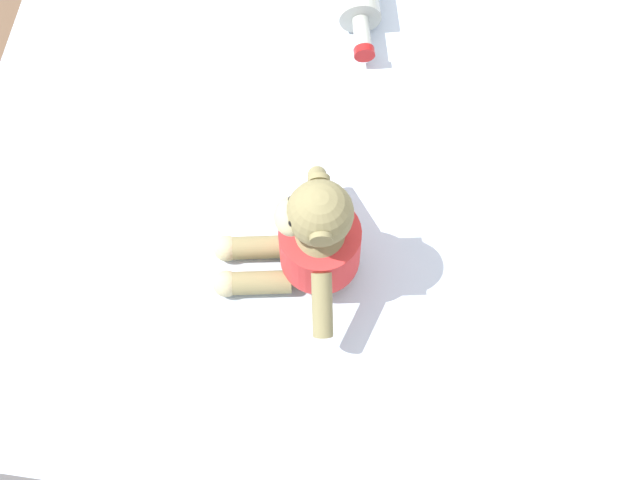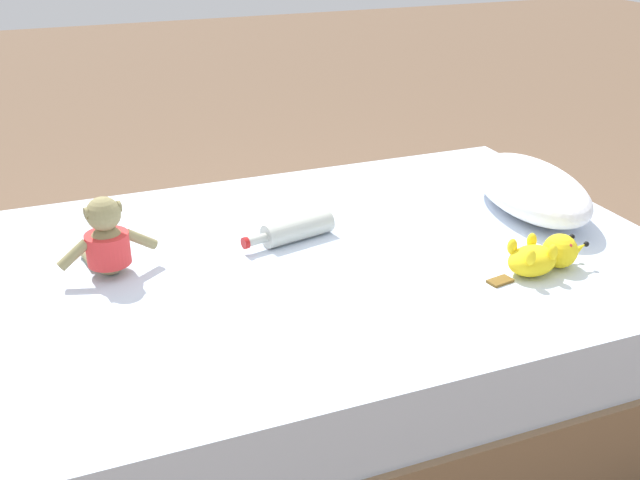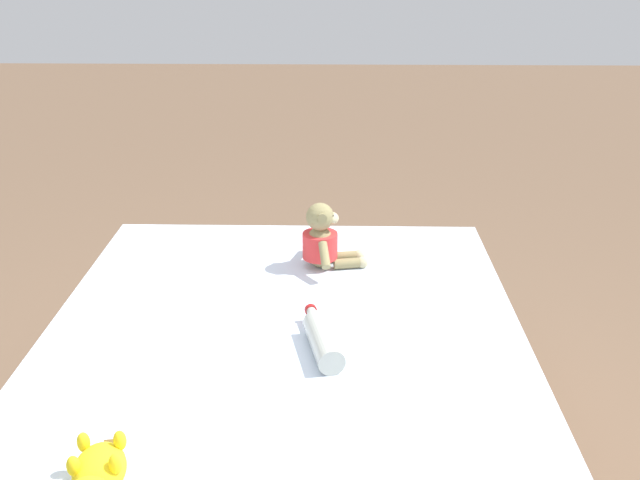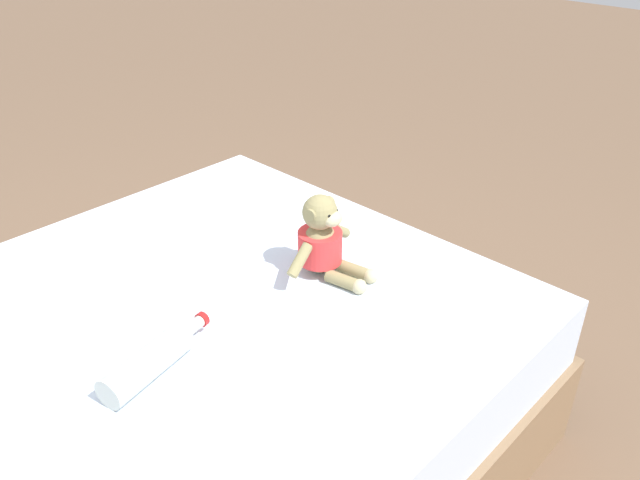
{
  "view_description": "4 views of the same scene",
  "coord_description": "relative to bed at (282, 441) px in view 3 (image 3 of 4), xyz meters",
  "views": [
    {
      "loc": [
        -0.01,
        -1.24,
        1.88
      ],
      "look_at": [
        -0.1,
        -0.63,
        0.61
      ],
      "focal_mm": 54.09,
      "sensor_mm": 36.0,
      "label": 1
    },
    {
      "loc": [
        1.84,
        -0.75,
        1.49
      ],
      "look_at": [
        0.06,
        -0.05,
        0.58
      ],
      "focal_mm": 41.22,
      "sensor_mm": 36.0,
      "label": 2
    },
    {
      "loc": [
        -0.15,
        1.68,
        1.59
      ],
      "look_at": [
        -0.1,
        -0.63,
        0.61
      ],
      "focal_mm": 40.82,
      "sensor_mm": 36.0,
      "label": 3
    },
    {
      "loc": [
        -1.12,
        0.44,
        1.49
      ],
      "look_at": [
        -0.1,
        -0.63,
        0.61
      ],
      "focal_mm": 35.49,
      "sensor_mm": 36.0,
      "label": 4
    }
  ],
  "objects": [
    {
      "name": "plush_monkey",
      "position": [
        -0.11,
        -0.63,
        0.35
      ],
      "size": [
        0.24,
        0.29,
        0.24
      ],
      "color": "#8E8456",
      "rests_on": "bed"
    },
    {
      "name": "bed",
      "position": [
        0.0,
        0.0,
        0.0
      ],
      "size": [
        1.45,
        2.09,
        0.51
      ],
      "color": "#846647",
      "rests_on": "ground_plane"
    },
    {
      "name": "glass_bottle",
      "position": [
        -0.12,
        -0.06,
        0.3
      ],
      "size": [
        0.12,
        0.31,
        0.07
      ],
      "color": "#B7BCB2",
      "rests_on": "bed"
    }
  ]
}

